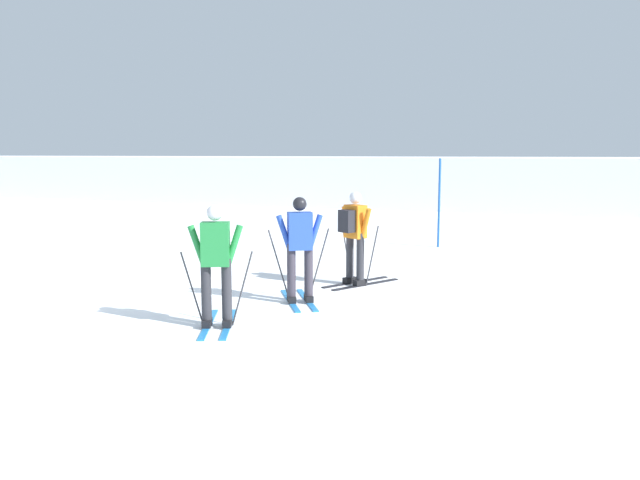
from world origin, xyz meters
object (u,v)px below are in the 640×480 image
skier_green (216,262)px  trail_marker_pole (439,203)px  skier_blue (300,247)px  skier_orange (354,233)px

skier_green → trail_marker_pole: 8.85m
skier_blue → skier_orange: bearing=77.6°
skier_orange → skier_green: bearing=-103.8°
skier_blue → skier_orange: size_ratio=1.00×
skier_green → skier_orange: 3.53m
skier_blue → trail_marker_pole: bearing=83.1°
skier_blue → trail_marker_pole: (0.85, 6.97, 0.22)m
skier_orange → trail_marker_pole: (0.49, 5.32, 0.18)m
skier_green → skier_orange: same height
trail_marker_pole → skier_orange: bearing=-95.2°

